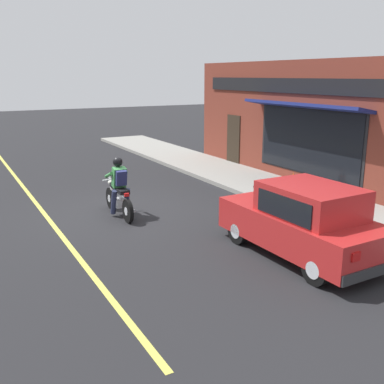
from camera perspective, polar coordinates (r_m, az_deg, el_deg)
ground_plane at (r=12.60m, az=-9.38°, el=-2.65°), size 80.00×80.00×0.00m
sidewalk_curb at (r=17.49m, az=3.77°, el=2.62°), size 2.60×22.00×0.14m
lane_stripe at (r=15.00m, az=-19.80°, el=-0.52°), size 0.12×19.80×0.01m
storefront_building at (r=16.56m, az=12.07°, el=8.80°), size 1.25×10.89×4.20m
motorcycle_with_rider at (r=12.19m, az=-9.28°, el=0.07°), size 0.56×2.02×1.62m
car_hatchback at (r=9.59m, az=13.92°, el=-3.65°), size 1.71×3.81×1.57m
traffic_cone at (r=14.50m, az=12.68°, el=1.24°), size 0.36×0.36×0.60m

